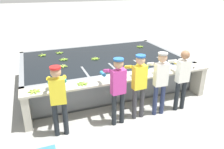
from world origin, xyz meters
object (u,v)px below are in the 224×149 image
(worker_3, at_px, (160,78))
(banana_bunch_floating_3, at_px, (64,59))
(banana_bunch_floating_0, at_px, (140,47))
(banana_bunch_floating_1, at_px, (95,59))
(banana_bunch_ledge_2, at_px, (120,78))
(banana_bunch_floating_4, at_px, (59,53))
(worker_1, at_px, (118,85))
(banana_bunch_ledge_1, at_px, (34,91))
(worker_2, at_px, (139,81))
(banana_bunch_ledge_0, at_px, (82,84))
(banana_bunch_floating_5, at_px, (42,55))
(worker_0, at_px, (58,95))
(worker_4, at_px, (182,75))
(banana_bunch_floating_2, at_px, (63,66))
(knife_0, at_px, (194,67))

(worker_3, distance_m, banana_bunch_floating_3, 3.10)
(banana_bunch_floating_0, height_order, banana_bunch_floating_3, same)
(banana_bunch_floating_1, bearing_deg, banana_bunch_ledge_2, -86.51)
(banana_bunch_floating_3, bearing_deg, banana_bunch_floating_4, 91.08)
(worker_3, bearing_deg, banana_bunch_floating_4, 120.30)
(worker_1, bearing_deg, banana_bunch_ledge_1, 163.23)
(worker_2, xyz_separation_m, banana_bunch_ledge_0, (-1.22, 0.47, -0.07))
(banana_bunch_floating_1, xyz_separation_m, banana_bunch_floating_5, (-1.51, 0.97, 0.00))
(banana_bunch_floating_4, height_order, banana_bunch_floating_5, same)
(banana_bunch_floating_4, bearing_deg, worker_0, -98.80)
(worker_3, relative_size, banana_bunch_floating_5, 5.81)
(worker_0, distance_m, banana_bunch_floating_4, 3.25)
(worker_2, relative_size, banana_bunch_floating_5, 5.80)
(banana_bunch_floating_3, bearing_deg, banana_bunch_ledge_2, -62.47)
(banana_bunch_ledge_0, bearing_deg, worker_0, -142.52)
(worker_4, height_order, banana_bunch_floating_5, worker_4)
(worker_3, bearing_deg, banana_bunch_floating_5, 127.83)
(banana_bunch_ledge_0, bearing_deg, worker_3, -15.83)
(worker_0, height_order, worker_3, worker_3)
(banana_bunch_floating_2, distance_m, banana_bunch_ledge_0, 1.38)
(banana_bunch_floating_2, relative_size, banana_bunch_floating_4, 1.00)
(worker_2, distance_m, banana_bunch_floating_0, 3.34)
(banana_bunch_floating_2, relative_size, banana_bunch_ledge_0, 0.99)
(worker_4, height_order, knife_0, worker_4)
(worker_2, bearing_deg, banana_bunch_ledge_0, 158.98)
(worker_4, relative_size, banana_bunch_floating_0, 5.63)
(knife_0, bearing_deg, worker_2, -166.91)
(worker_2, bearing_deg, banana_bunch_floating_1, 100.30)
(banana_bunch_floating_0, relative_size, banana_bunch_floating_3, 1.01)
(worker_1, relative_size, banana_bunch_floating_3, 5.71)
(worker_1, height_order, banana_bunch_floating_4, worker_1)
(worker_3, height_order, banana_bunch_floating_1, worker_3)
(knife_0, bearing_deg, worker_4, -148.74)
(banana_bunch_floating_4, height_order, banana_bunch_ledge_1, banana_bunch_ledge_1)
(banana_bunch_floating_3, bearing_deg, knife_0, -30.58)
(worker_0, xyz_separation_m, banana_bunch_floating_2, (0.39, 1.83, -0.06))
(banana_bunch_ledge_1, bearing_deg, worker_1, -16.77)
(banana_bunch_floating_0, bearing_deg, banana_bunch_ledge_0, -138.61)
(worker_3, bearing_deg, worker_0, 179.28)
(worker_0, bearing_deg, banana_bunch_floating_2, 78.04)
(banana_bunch_floating_5, bearing_deg, banana_bunch_ledge_0, -75.59)
(worker_2, relative_size, banana_bunch_ledge_2, 5.66)
(worker_2, height_order, banana_bunch_ledge_2, worker_2)
(banana_bunch_floating_2, height_order, banana_bunch_floating_5, same)
(worker_1, distance_m, banana_bunch_floating_5, 3.47)
(worker_2, bearing_deg, banana_bunch_ledge_2, 123.10)
(banana_bunch_floating_2, bearing_deg, banana_bunch_floating_5, 109.22)
(worker_1, distance_m, worker_3, 1.10)
(banana_bunch_floating_0, height_order, knife_0, banana_bunch_floating_0)
(banana_bunch_floating_1, height_order, banana_bunch_ledge_0, banana_bunch_ledge_0)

